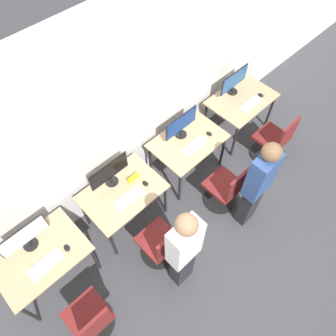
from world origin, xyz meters
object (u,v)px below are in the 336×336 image
(mouse_right, at_px, (209,134))
(office_chair_left, at_px, (161,245))
(mouse_far_right, at_px, (261,95))
(person_left, at_px, (184,250))
(mouse_left, at_px, (145,183))
(monitor_right, at_px, (181,124))
(keyboard_far_right, at_px, (251,104))
(office_chair_far_right, at_px, (273,142))
(monitor_left, at_px, (109,172))
(monitor_far_right, at_px, (234,81))
(office_chair_right, at_px, (226,189))
(person_right, at_px, (258,184))
(monitor_far_left, at_px, (24,237))
(keyboard_right, at_px, (195,145))
(keyboard_left, at_px, (129,198))
(office_chair_far_left, at_px, (92,320))
(keyboard_far_left, at_px, (46,264))
(mouse_far_left, at_px, (67,248))

(mouse_right, bearing_deg, office_chair_left, -157.96)
(mouse_far_right, bearing_deg, person_left, -160.36)
(mouse_left, relative_size, monitor_right, 0.16)
(keyboard_far_right, height_order, office_chair_far_right, office_chair_far_right)
(mouse_left, height_order, mouse_far_right, same)
(monitor_left, distance_m, monitor_far_right, 2.35)
(office_chair_right, relative_size, person_right, 0.54)
(monitor_far_left, distance_m, monitor_far_right, 3.53)
(keyboard_right, xyz_separation_m, mouse_far_right, (1.42, -0.03, 0.01))
(keyboard_right, bearing_deg, monitor_right, 90.00)
(monitor_left, bearing_deg, keyboard_left, -90.00)
(office_chair_far_left, relative_size, mouse_right, 9.92)
(office_chair_far_right, bearing_deg, mouse_left, 163.23)
(office_chair_far_left, bearing_deg, keyboard_left, 31.22)
(monitor_right, xyz_separation_m, mouse_far_right, (1.42, -0.31, -0.20))
(keyboard_far_right, bearing_deg, keyboard_left, 179.13)
(monitor_far_right, xyz_separation_m, office_chair_far_right, (-0.05, -0.93, -0.57))
(keyboard_left, relative_size, mouse_far_right, 4.40)
(keyboard_left, height_order, person_left, person_left)
(office_chair_far_left, relative_size, keyboard_right, 2.25)
(office_chair_far_left, relative_size, person_right, 0.54)
(mouse_right, bearing_deg, keyboard_far_left, -179.89)
(office_chair_right, bearing_deg, monitor_far_left, 157.72)
(person_left, bearing_deg, office_chair_left, 89.46)
(office_chair_left, height_order, person_left, person_left)
(monitor_left, distance_m, mouse_left, 0.47)
(office_chair_far_left, height_order, keyboard_right, office_chair_far_left)
(monitor_left, xyz_separation_m, keyboard_left, (0.00, -0.34, -0.20))
(keyboard_far_left, height_order, monitor_far_right, monitor_far_right)
(monitor_right, xyz_separation_m, mouse_right, (0.29, -0.28, -0.20))
(keyboard_right, xyz_separation_m, office_chair_right, (-0.03, -0.64, -0.36))
(office_chair_far_right, bearing_deg, monitor_right, 142.26)
(keyboard_far_left, bearing_deg, monitor_far_left, 90.00)
(monitor_right, bearing_deg, mouse_left, -163.51)
(monitor_left, height_order, monitor_far_right, same)
(office_chair_right, bearing_deg, monitor_right, 88.36)
(keyboard_left, xyz_separation_m, office_chair_left, (-0.03, -0.60, -0.36))
(monitor_left, height_order, mouse_far_right, monitor_left)
(office_chair_left, xyz_separation_m, monitor_right, (1.21, 0.88, 0.57))
(office_chair_right, bearing_deg, person_left, -164.46)
(office_chair_left, relative_size, keyboard_right, 2.25)
(mouse_far_left, xyz_separation_m, keyboard_right, (2.08, 0.01, -0.01))
(office_chair_far_left, relative_size, office_chair_far_right, 1.00)
(monitor_far_left, xyz_separation_m, monitor_left, (1.18, 0.02, 0.00))
(keyboard_far_right, bearing_deg, person_right, -140.13)
(monitor_left, xyz_separation_m, mouse_right, (1.46, -0.33, -0.20))
(office_chair_left, relative_size, person_left, 0.53)
(office_chair_far_left, xyz_separation_m, keyboard_right, (2.34, 0.71, 0.36))
(monitor_far_right, bearing_deg, office_chair_far_right, -92.89)
(person_right, relative_size, monitor_far_right, 2.95)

